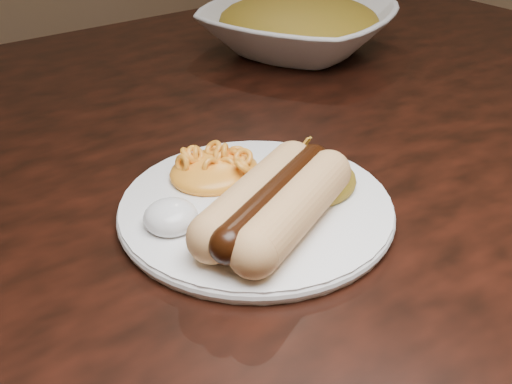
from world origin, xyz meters
TOP-DOWN VIEW (x-y plane):
  - table at (0.00, 0.00)m, footprint 1.60×0.90m
  - plate at (0.02, -0.17)m, footprint 0.24×0.24m
  - hotdog at (0.01, -0.20)m, footprint 0.14×0.12m
  - mac_and_cheese at (0.01, -0.11)m, footprint 0.10×0.10m
  - sour_cream at (-0.06, -0.16)m, footprint 0.06×0.06m
  - taco_salad at (0.07, -0.18)m, footprint 0.09×0.08m
  - serving_bowl at (0.33, 0.15)m, footprint 0.35×0.35m
  - bowl_filling at (0.33, 0.15)m, footprint 0.29×0.29m

SIDE VIEW (x-z plane):
  - table at x=0.00m, z-range 0.28..1.03m
  - plate at x=0.02m, z-range 0.75..0.76m
  - sour_cream at x=-0.06m, z-range 0.76..0.79m
  - taco_salad at x=0.07m, z-range 0.76..0.80m
  - mac_and_cheese at x=0.01m, z-range 0.76..0.80m
  - serving_bowl at x=0.33m, z-range 0.75..0.82m
  - hotdog at x=0.01m, z-range 0.76..0.80m
  - bowl_filling at x=0.33m, z-range 0.77..0.83m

